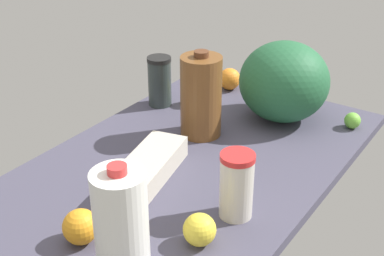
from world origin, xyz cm
name	(u,v)px	position (x,y,z in cm)	size (l,w,h in cm)	color
countertop	(192,163)	(0.00, 0.00, 1.50)	(120.00, 76.00, 3.00)	#444254
watermelon	(284,82)	(-38.63, 9.59, 16.05)	(29.06, 29.06, 26.10)	#235E38
tumbler_cup	(237,185)	(16.09, 23.75, 11.54)	(8.38, 8.38, 17.01)	beige
chocolate_milk_jug	(201,96)	(-14.41, -6.50, 15.82)	(12.65, 12.65, 27.20)	brown
milk_jug	(121,225)	(46.57, 14.48, 15.35)	(11.22, 11.22, 26.26)	white
egg_carton	(147,169)	(15.57, -4.05, 6.03)	(31.73, 10.95, 6.07)	beige
shaker_bottle	(160,81)	(-24.60, -30.22, 11.73)	(8.26, 8.26, 17.39)	#2F3938
orange_beside_bowl	(230,79)	(-49.83, -17.09, 7.03)	(8.06, 8.06, 8.06)	orange
orange_near_front	(79,226)	(44.48, -0.50, 7.13)	(8.26, 8.26, 8.26)	orange
lemon_by_jug	(192,96)	(-30.61, -20.84, 6.21)	(6.42, 6.42, 6.42)	yellow
lemon_loose	(200,230)	(29.97, 22.45, 6.80)	(7.61, 7.61, 7.61)	yellow
lime_far_back	(352,121)	(-44.90, 31.44, 5.60)	(5.19, 5.19, 5.19)	#6BB63B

